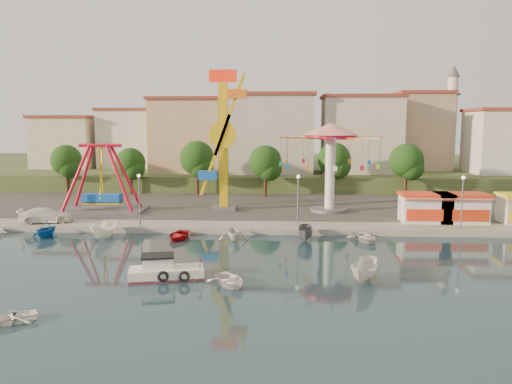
# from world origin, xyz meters

# --- Properties ---
(ground) EXTENTS (200.00, 200.00, 0.00)m
(ground) POSITION_xyz_m (0.00, 0.00, 0.00)
(ground) COLOR #142937
(ground) RESTS_ON ground
(quay_deck) EXTENTS (200.00, 100.00, 0.60)m
(quay_deck) POSITION_xyz_m (0.00, 62.00, 0.30)
(quay_deck) COLOR #9E998E
(quay_deck) RESTS_ON ground
(asphalt_pad) EXTENTS (90.00, 28.00, 0.01)m
(asphalt_pad) POSITION_xyz_m (0.00, 30.00, 0.60)
(asphalt_pad) COLOR #4C4944
(asphalt_pad) RESTS_ON quay_deck
(hill_terrace) EXTENTS (200.00, 60.00, 3.00)m
(hill_terrace) POSITION_xyz_m (0.00, 67.00, 1.50)
(hill_terrace) COLOR #384C26
(hill_terrace) RESTS_ON ground
(pirate_ship_ride) EXTENTS (10.00, 5.00, 8.00)m
(pirate_ship_ride) POSITION_xyz_m (-14.80, 20.99, 4.39)
(pirate_ship_ride) COLOR #59595E
(pirate_ship_ride) RESTS_ON quay_deck
(kamikaze_tower) EXTENTS (4.43, 3.10, 16.50)m
(kamikaze_tower) POSITION_xyz_m (-0.38, 22.41, 8.58)
(kamikaze_tower) COLOR #59595E
(kamikaze_tower) RESTS_ON quay_deck
(wave_swinger) EXTENTS (11.60, 11.60, 10.40)m
(wave_swinger) POSITION_xyz_m (11.99, 22.41, 8.20)
(wave_swinger) COLOR #59595E
(wave_swinger) RESTS_ON quay_deck
(booth_left) EXTENTS (5.40, 3.78, 3.08)m
(booth_left) POSITION_xyz_m (21.48, 16.49, 2.16)
(booth_left) COLOR white
(booth_left) RESTS_ON quay_deck
(booth_mid) EXTENTS (5.40, 3.78, 3.08)m
(booth_mid) POSITION_xyz_m (25.19, 16.49, 2.16)
(booth_mid) COLOR white
(booth_mid) RESTS_ON quay_deck
(lamp_post_1) EXTENTS (0.14, 0.14, 5.00)m
(lamp_post_1) POSITION_xyz_m (-8.00, 13.00, 3.10)
(lamp_post_1) COLOR #59595E
(lamp_post_1) RESTS_ON quay_deck
(lamp_post_2) EXTENTS (0.14, 0.14, 5.00)m
(lamp_post_2) POSITION_xyz_m (8.00, 13.00, 3.10)
(lamp_post_2) COLOR #59595E
(lamp_post_2) RESTS_ON quay_deck
(lamp_post_3) EXTENTS (0.14, 0.14, 5.00)m
(lamp_post_3) POSITION_xyz_m (24.00, 13.00, 3.10)
(lamp_post_3) COLOR #59595E
(lamp_post_3) RESTS_ON quay_deck
(tree_0) EXTENTS (4.60, 4.60, 7.19)m
(tree_0) POSITION_xyz_m (-26.00, 36.98, 5.47)
(tree_0) COLOR #382314
(tree_0) RESTS_ON quay_deck
(tree_1) EXTENTS (4.35, 4.35, 6.80)m
(tree_1) POSITION_xyz_m (-16.00, 36.24, 5.20)
(tree_1) COLOR #382314
(tree_1) RESTS_ON quay_deck
(tree_2) EXTENTS (5.02, 5.02, 7.85)m
(tree_2) POSITION_xyz_m (-6.00, 35.81, 5.92)
(tree_2) COLOR #382314
(tree_2) RESTS_ON quay_deck
(tree_3) EXTENTS (4.68, 4.68, 7.32)m
(tree_3) POSITION_xyz_m (4.00, 34.36, 5.55)
(tree_3) COLOR #382314
(tree_3) RESTS_ON quay_deck
(tree_4) EXTENTS (4.86, 4.86, 7.60)m
(tree_4) POSITION_xyz_m (14.00, 37.35, 5.75)
(tree_4) COLOR #382314
(tree_4) RESTS_ON quay_deck
(tree_5) EXTENTS (4.83, 4.83, 7.54)m
(tree_5) POSITION_xyz_m (24.00, 35.54, 5.71)
(tree_5) COLOR #382314
(tree_5) RESTS_ON quay_deck
(building_0) EXTENTS (9.26, 9.53, 11.87)m
(building_0) POSITION_xyz_m (-33.37, 46.06, 8.93)
(building_0) COLOR beige
(building_0) RESTS_ON hill_terrace
(building_1) EXTENTS (12.33, 9.01, 8.63)m
(building_1) POSITION_xyz_m (-21.33, 51.38, 7.32)
(building_1) COLOR silver
(building_1) RESTS_ON hill_terrace
(building_2) EXTENTS (11.95, 9.28, 11.23)m
(building_2) POSITION_xyz_m (-8.19, 51.96, 8.62)
(building_2) COLOR tan
(building_2) RESTS_ON hill_terrace
(building_3) EXTENTS (12.59, 10.50, 9.20)m
(building_3) POSITION_xyz_m (5.60, 48.80, 7.60)
(building_3) COLOR beige
(building_3) RESTS_ON hill_terrace
(building_4) EXTENTS (10.75, 9.23, 9.24)m
(building_4) POSITION_xyz_m (19.07, 52.20, 7.62)
(building_4) COLOR beige
(building_4) RESTS_ON hill_terrace
(building_5) EXTENTS (12.77, 10.96, 11.21)m
(building_5) POSITION_xyz_m (32.37, 50.33, 8.61)
(building_5) COLOR tan
(building_5) RESTS_ON hill_terrace
(building_6) EXTENTS (8.23, 8.98, 12.36)m
(building_6) POSITION_xyz_m (44.15, 48.77, 9.18)
(building_6) COLOR silver
(building_6) RESTS_ON hill_terrace
(minaret) EXTENTS (2.80, 2.80, 18.00)m
(minaret) POSITION_xyz_m (36.00, 54.00, 12.55)
(minaret) COLOR silver
(minaret) RESTS_ON hill_terrace
(cabin_motorboat) EXTENTS (5.50, 3.08, 1.83)m
(cabin_motorboat) POSITION_xyz_m (-1.86, -2.35, 0.49)
(cabin_motorboat) COLOR white
(cabin_motorboat) RESTS_ON ground
(rowboat_a) EXTENTS (3.83, 4.19, 0.71)m
(rowboat_a) POSITION_xyz_m (2.90, -3.62, 0.35)
(rowboat_a) COLOR white
(rowboat_a) RESTS_ON ground
(rowboat_b) EXTENTS (3.54, 3.29, 0.60)m
(rowboat_b) POSITION_xyz_m (-8.53, -10.71, 0.30)
(rowboat_b) COLOR white
(rowboat_b) RESTS_ON ground
(skiff) EXTENTS (2.99, 4.34, 1.57)m
(skiff) POSITION_xyz_m (12.17, -2.36, 0.78)
(skiff) COLOR silver
(skiff) RESTS_ON ground
(van) EXTENTS (5.70, 3.51, 1.54)m
(van) POSITION_xyz_m (-18.28, 14.00, 1.37)
(van) COLOR white
(van) RESTS_ON quay_deck
(moored_boat_1) EXTENTS (3.20, 3.55, 1.65)m
(moored_boat_1) POSITION_xyz_m (-16.31, 9.80, 0.82)
(moored_boat_1) COLOR #135CAA
(moored_boat_1) RESTS_ON ground
(moored_boat_2) EXTENTS (2.15, 4.31, 1.59)m
(moored_boat_2) POSITION_xyz_m (-10.61, 9.80, 0.80)
(moored_boat_2) COLOR white
(moored_boat_2) RESTS_ON ground
(moored_boat_3) EXTENTS (3.00, 3.95, 0.76)m
(moored_boat_3) POSITION_xyz_m (-3.39, 9.80, 0.38)
(moored_boat_3) COLOR #AE0D17
(moored_boat_3) RESTS_ON ground
(moored_boat_4) EXTENTS (3.33, 3.68, 1.69)m
(moored_boat_4) POSITION_xyz_m (1.85, 9.80, 0.84)
(moored_boat_4) COLOR silver
(moored_boat_4) RESTS_ON ground
(moored_boat_5) EXTENTS (1.58, 3.76, 1.43)m
(moored_boat_5) POSITION_xyz_m (8.65, 9.80, 0.71)
(moored_boat_5) COLOR #545459
(moored_boat_5) RESTS_ON ground
(moored_boat_6) EXTENTS (3.65, 4.35, 0.77)m
(moored_boat_6) POSITION_xyz_m (14.19, 9.80, 0.39)
(moored_boat_6) COLOR silver
(moored_boat_6) RESTS_ON ground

